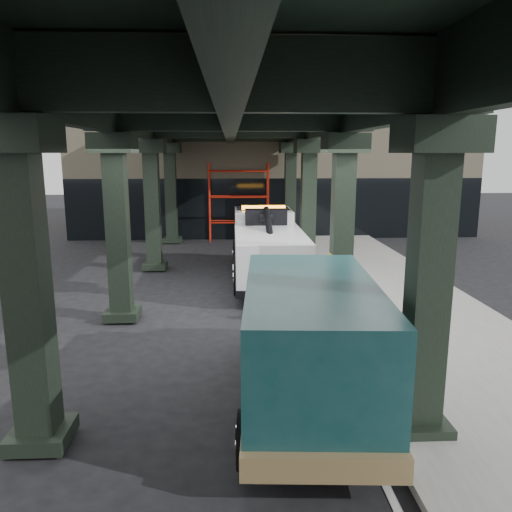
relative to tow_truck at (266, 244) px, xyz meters
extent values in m
plane|color=black|center=(-0.87, -6.48, -1.28)|extent=(90.00, 90.00, 0.00)
cube|color=gray|center=(3.63, -4.48, -1.20)|extent=(5.00, 40.00, 0.15)
cube|color=silver|center=(0.83, -4.48, -1.27)|extent=(0.12, 38.00, 0.01)
cube|color=black|center=(1.73, -10.48, 1.22)|extent=(0.55, 0.55, 5.00)
cube|color=black|center=(1.73, -10.48, 3.47)|extent=(1.10, 1.10, 0.50)
cube|color=black|center=(1.73, -10.48, -1.10)|extent=(0.90, 0.90, 0.24)
cube|color=black|center=(1.73, -4.48, 1.22)|extent=(0.55, 0.55, 5.00)
cube|color=black|center=(1.73, -4.48, 3.47)|extent=(1.10, 1.10, 0.50)
cube|color=black|center=(1.73, -4.48, -1.10)|extent=(0.90, 0.90, 0.24)
cube|color=black|center=(1.73, 1.52, 1.22)|extent=(0.55, 0.55, 5.00)
cube|color=black|center=(1.73, 1.52, 3.47)|extent=(1.10, 1.10, 0.50)
cube|color=black|center=(1.73, 1.52, -1.10)|extent=(0.90, 0.90, 0.24)
cube|color=black|center=(1.73, 7.52, 1.22)|extent=(0.55, 0.55, 5.00)
cube|color=black|center=(1.73, 7.52, 3.47)|extent=(1.10, 1.10, 0.50)
cube|color=black|center=(1.73, 7.52, -1.10)|extent=(0.90, 0.90, 0.24)
cube|color=black|center=(-4.27, -10.48, 1.22)|extent=(0.55, 0.55, 5.00)
cube|color=black|center=(-4.27, -10.48, 3.47)|extent=(1.10, 1.10, 0.50)
cube|color=black|center=(-4.27, -10.48, -1.10)|extent=(0.90, 0.90, 0.24)
cube|color=black|center=(-4.27, -4.48, 1.22)|extent=(0.55, 0.55, 5.00)
cube|color=black|center=(-4.27, -4.48, 3.47)|extent=(1.10, 1.10, 0.50)
cube|color=black|center=(-4.27, -4.48, -1.10)|extent=(0.90, 0.90, 0.24)
cube|color=black|center=(-4.27, 1.52, 1.22)|extent=(0.55, 0.55, 5.00)
cube|color=black|center=(-4.27, 1.52, 3.47)|extent=(1.10, 1.10, 0.50)
cube|color=black|center=(-4.27, 1.52, -1.10)|extent=(0.90, 0.90, 0.24)
cube|color=black|center=(-4.27, 7.52, 1.22)|extent=(0.55, 0.55, 5.00)
cube|color=black|center=(-4.27, 7.52, 3.47)|extent=(1.10, 1.10, 0.50)
cube|color=black|center=(-4.27, 7.52, -1.10)|extent=(0.90, 0.90, 0.24)
cube|color=black|center=(1.73, -4.48, 4.27)|extent=(0.35, 32.00, 1.10)
cube|color=black|center=(-4.27, -4.48, 4.27)|extent=(0.35, 32.00, 1.10)
cube|color=black|center=(-1.27, -4.48, 4.27)|extent=(0.35, 32.00, 1.10)
cube|color=black|center=(-1.27, -4.48, 4.97)|extent=(7.40, 32.00, 0.30)
cube|color=#C6B793|center=(1.13, 13.52, 2.72)|extent=(22.00, 10.00, 8.00)
cylinder|color=red|center=(-2.37, 8.42, 0.72)|extent=(0.08, 0.08, 4.00)
cylinder|color=red|center=(-2.37, 7.62, 0.72)|extent=(0.08, 0.08, 4.00)
cylinder|color=red|center=(0.63, 8.42, 0.72)|extent=(0.08, 0.08, 4.00)
cylinder|color=red|center=(0.63, 7.62, 0.72)|extent=(0.08, 0.08, 4.00)
cylinder|color=red|center=(-0.87, 8.42, -0.28)|extent=(3.00, 0.08, 0.08)
cylinder|color=red|center=(-0.87, 8.42, 1.02)|extent=(3.00, 0.08, 0.08)
cylinder|color=red|center=(-0.87, 8.42, 2.32)|extent=(3.00, 0.08, 0.08)
cube|color=black|center=(0.00, -0.49, -0.61)|extent=(0.96, 7.09, 0.24)
cube|color=white|center=(0.00, 1.92, 0.19)|extent=(2.22, 2.27, 1.70)
cube|color=white|center=(0.00, 2.91, -0.28)|extent=(2.22, 0.66, 0.85)
cube|color=black|center=(0.00, 2.15, 0.66)|extent=(2.08, 1.23, 0.80)
cube|color=white|center=(0.00, -1.58, 0.00)|extent=(2.27, 4.73, 1.32)
cube|color=orange|center=(0.00, 1.73, 1.13)|extent=(1.70, 0.27, 0.15)
cube|color=black|center=(0.00, 0.31, 0.94)|extent=(1.51, 0.57, 0.57)
cylinder|color=black|center=(0.00, -1.39, 0.71)|extent=(0.23, 3.31, 1.27)
cube|color=black|center=(-0.01, -3.99, -0.95)|extent=(0.29, 1.32, 0.17)
cube|color=black|center=(-0.01, -4.65, -0.99)|extent=(1.51, 0.24, 0.17)
cylinder|color=black|center=(-1.04, 2.20, -0.76)|extent=(0.33, 1.04, 1.04)
cylinder|color=silver|center=(-1.04, 2.20, -0.76)|extent=(0.37, 0.57, 0.57)
cylinder|color=black|center=(1.04, 2.20, -0.76)|extent=(0.33, 1.04, 1.04)
cylinder|color=silver|center=(1.04, 2.20, -0.76)|extent=(0.37, 0.57, 0.57)
cylinder|color=black|center=(-1.04, -0.92, -0.76)|extent=(0.33, 1.04, 1.04)
cylinder|color=silver|center=(-1.04, -0.92, -0.76)|extent=(0.37, 0.57, 0.57)
cylinder|color=black|center=(1.04, -0.92, -0.76)|extent=(0.33, 1.04, 1.04)
cylinder|color=silver|center=(1.04, -0.92, -0.76)|extent=(0.37, 0.57, 0.57)
cylinder|color=black|center=(-1.04, -2.14, -0.76)|extent=(0.33, 1.04, 1.04)
cylinder|color=silver|center=(-1.04, -2.14, -0.76)|extent=(0.37, 0.57, 0.57)
cylinder|color=black|center=(1.04, -2.15, -0.76)|extent=(0.33, 1.04, 1.04)
cylinder|color=silver|center=(1.04, -2.15, -0.76)|extent=(0.37, 0.57, 0.57)
cube|color=#103739|center=(0.25, -6.90, -0.30)|extent=(2.17, 1.27, 0.92)
cube|color=#103739|center=(0.06, -9.72, 0.11)|extent=(2.46, 4.75, 2.00)
cube|color=olive|center=(0.09, -9.31, -0.71)|extent=(2.57, 5.88, 0.36)
cube|color=black|center=(0.22, -7.31, 0.52)|extent=(2.03, 0.57, 0.85)
cube|color=black|center=(0.08, -9.41, 0.62)|extent=(2.43, 3.83, 0.56)
cube|color=silver|center=(0.28, -6.36, -0.71)|extent=(2.06, 0.26, 0.31)
cylinder|color=black|center=(-0.78, -6.88, -0.85)|extent=(0.34, 0.88, 0.86)
cylinder|color=silver|center=(-0.78, -6.88, -0.85)|extent=(0.36, 0.49, 0.47)
cylinder|color=black|center=(1.27, -7.02, -0.85)|extent=(0.34, 0.88, 0.86)
cylinder|color=silver|center=(1.27, -7.02, -0.85)|extent=(0.36, 0.49, 0.47)
cylinder|color=black|center=(-1.06, -11.18, -0.85)|extent=(0.34, 0.88, 0.86)
cylinder|color=silver|center=(-1.06, -11.18, -0.85)|extent=(0.36, 0.49, 0.47)
cylinder|color=black|center=(0.98, -11.32, -0.85)|extent=(0.34, 0.88, 0.86)
cylinder|color=silver|center=(0.98, -11.32, -0.85)|extent=(0.36, 0.49, 0.47)
camera|label=1|loc=(-1.27, -17.71, 3.22)|focal=35.00mm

